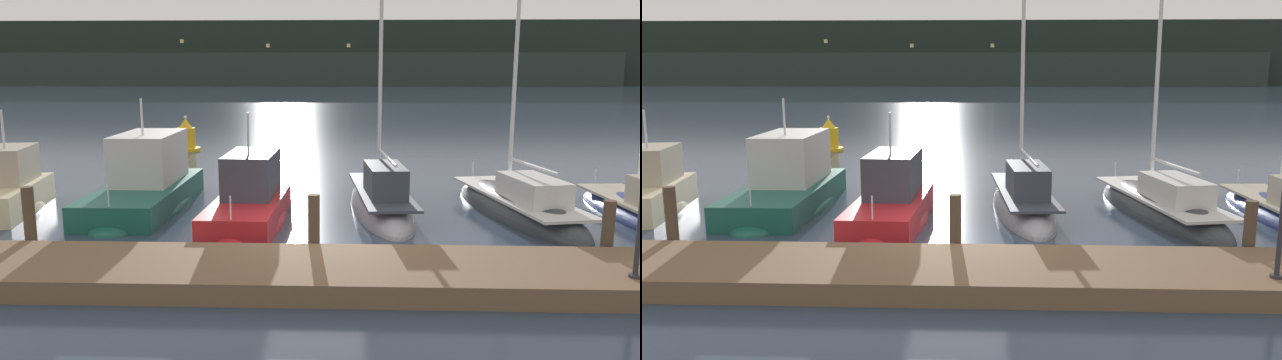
% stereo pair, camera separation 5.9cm
% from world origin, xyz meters
% --- Properties ---
extents(ground_plane, '(400.00, 400.00, 0.00)m').
position_xyz_m(ground_plane, '(0.00, 0.00, 0.00)').
color(ground_plane, '#2D3D51').
extents(dock, '(34.85, 2.80, 0.45)m').
position_xyz_m(dock, '(0.00, -2.22, 0.23)').
color(dock, brown).
rests_on(dock, ground).
extents(mooring_pile_1, '(0.28, 0.28, 1.68)m').
position_xyz_m(mooring_pile_1, '(-6.76, -0.57, 0.84)').
color(mooring_pile_1, '#4C3D2D').
rests_on(mooring_pile_1, ground).
extents(mooring_pile_2, '(0.28, 0.28, 1.55)m').
position_xyz_m(mooring_pile_2, '(0.00, -0.57, 0.78)').
color(mooring_pile_2, '#4C3D2D').
rests_on(mooring_pile_2, ground).
extents(mooring_pile_3, '(0.28, 0.28, 1.47)m').
position_xyz_m(mooring_pile_3, '(6.76, -0.57, 0.73)').
color(mooring_pile_3, '#4C3D2D').
rests_on(mooring_pile_3, ground).
extents(motorboat_berth_2, '(2.50, 5.03, 3.87)m').
position_xyz_m(motorboat_berth_2, '(-9.67, 3.80, 0.33)').
color(motorboat_berth_2, beige).
rests_on(motorboat_berth_2, ground).
extents(motorboat_berth_3, '(2.64, 7.29, 4.00)m').
position_xyz_m(motorboat_berth_3, '(-5.67, 4.73, 0.45)').
color(motorboat_berth_3, '#195647').
rests_on(motorboat_berth_3, ground).
extents(motorboat_berth_4, '(2.19, 6.03, 3.87)m').
position_xyz_m(motorboat_berth_4, '(-2.03, 2.83, 0.31)').
color(motorboat_berth_4, red).
rests_on(motorboat_berth_4, ground).
extents(sailboat_berth_5, '(2.32, 7.27, 10.27)m').
position_xyz_m(sailboat_berth_5, '(1.86, 4.44, 0.16)').
color(sailboat_berth_5, gray).
rests_on(sailboat_berth_5, ground).
extents(sailboat_berth_6, '(3.39, 7.98, 11.14)m').
position_xyz_m(sailboat_berth_6, '(6.01, 4.08, 0.12)').
color(sailboat_berth_6, '#2D3338').
rests_on(sailboat_berth_6, ground).
extents(channel_buoy, '(1.49, 1.49, 1.85)m').
position_xyz_m(channel_buoy, '(-7.69, 17.97, 0.67)').
color(channel_buoy, gold).
rests_on(channel_buoy, ground).
extents(hillside_backdrop, '(240.00, 23.00, 14.08)m').
position_xyz_m(hillside_backdrop, '(-2.13, 131.43, 6.49)').
color(hillside_backdrop, '#1E2823').
rests_on(hillside_backdrop, ground).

